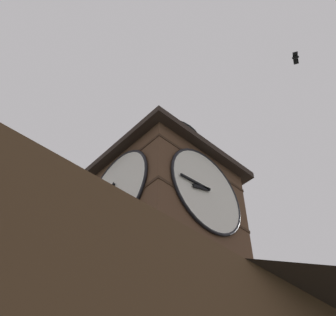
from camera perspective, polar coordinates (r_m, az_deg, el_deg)
name	(u,v)px	position (r m, az deg, el deg)	size (l,w,h in m)	color
clock_tower	(163,208)	(15.18, -0.63, -6.60)	(4.76, 4.76, 8.11)	brown
flying_bird_high	(295,57)	(19.53, 16.52, 12.64)	(0.64, 0.49, 0.17)	black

